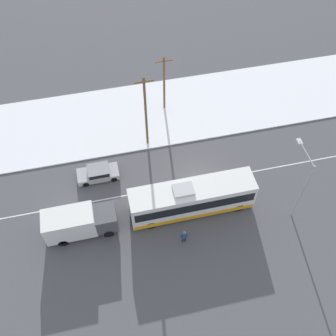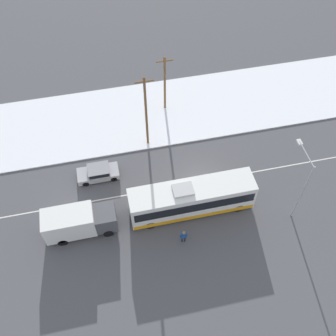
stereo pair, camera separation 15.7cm
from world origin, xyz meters
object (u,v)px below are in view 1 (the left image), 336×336
sedan_car (98,173)px  pedestrian_at_stop (184,236)px  city_bus (192,198)px  streetlamp (302,180)px  utility_pole_roadside (146,112)px  utility_pole_snowlot (164,83)px  box_truck (79,222)px

sedan_car → pedestrian_at_stop: size_ratio=2.29×
city_bus → streetlamp: 9.64m
sedan_car → streetlamp: bearing=155.7°
utility_pole_roadside → utility_pole_snowlot: 5.72m
utility_pole_roadside → utility_pole_snowlot: (2.88, 4.84, -0.96)m
sedan_car → pedestrian_at_stop: pedestrian_at_stop is taller
city_bus → utility_pole_roadside: utility_pole_roadside is taller
box_truck → utility_pole_snowlot: size_ratio=0.89×
box_truck → pedestrian_at_stop: 9.26m
city_bus → box_truck: size_ratio=1.80×
sedan_car → streetlamp: (16.89, -7.62, 4.04)m
box_truck → streetlamp: (19.14, -1.95, 3.15)m
utility_pole_roadside → pedestrian_at_stop: bearing=-85.4°
box_truck → streetlamp: 19.49m
pedestrian_at_stop → streetlamp: 11.09m
box_truck → sedan_car: (2.24, 5.67, -0.89)m
pedestrian_at_stop → streetlamp: bearing=5.8°
city_bus → pedestrian_at_stop: city_bus is taller
streetlamp → box_truck: bearing=174.2°
streetlamp → utility_pole_snowlot: (-8.47, 15.71, -1.06)m
sedan_car → city_bus: bearing=145.3°
utility_pole_snowlot → sedan_car: bearing=-136.1°
city_bus → utility_pole_roadside: (-2.44, 8.79, 2.95)m
pedestrian_at_stop → box_truck: bearing=161.0°
sedan_car → utility_pole_roadside: (5.55, 3.26, 3.93)m
sedan_car → utility_pole_snowlot: bearing=-136.1°
box_truck → pedestrian_at_stop: size_ratio=3.57×
box_truck → utility_pole_snowlot: (10.67, 13.76, 2.09)m
sedan_car → streetlamp: 18.97m
city_bus → utility_pole_snowlot: size_ratio=1.60×
pedestrian_at_stop → utility_pole_roadside: utility_pole_roadside is taller
utility_pole_roadside → utility_pole_snowlot: utility_pole_roadside is taller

